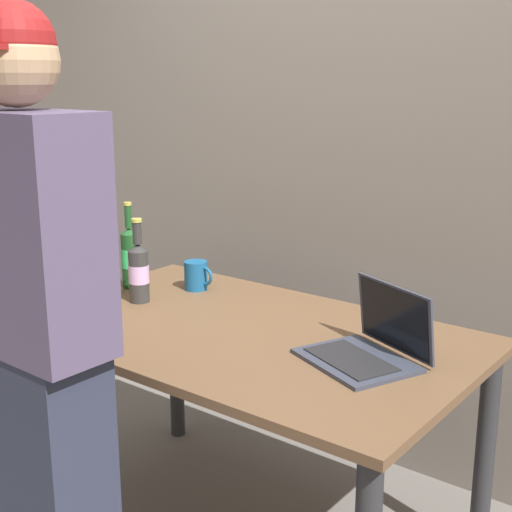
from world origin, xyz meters
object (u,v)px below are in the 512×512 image
(beer_bottle_green, at_px, (138,271))
(beer_bottle_amber, at_px, (108,265))
(coffee_mug, at_px, (196,275))
(person_figure, at_px, (37,350))
(beer_bottle_dark, at_px, (130,256))
(laptop, at_px, (370,345))

(beer_bottle_green, relative_size, beer_bottle_amber, 1.06)
(beer_bottle_green, bearing_deg, coffee_mug, 75.69)
(beer_bottle_amber, height_order, person_figure, person_figure)
(beer_bottle_amber, bearing_deg, beer_bottle_dark, 92.82)
(laptop, relative_size, beer_bottle_green, 1.30)
(coffee_mug, bearing_deg, beer_bottle_amber, -131.01)
(beer_bottle_green, bearing_deg, person_figure, -61.64)
(laptop, xyz_separation_m, beer_bottle_green, (-0.92, -0.03, 0.07))
(coffee_mug, bearing_deg, person_figure, -71.42)
(laptop, bearing_deg, coffee_mug, 166.12)
(beer_bottle_green, height_order, coffee_mug, beer_bottle_green)
(beer_bottle_green, bearing_deg, beer_bottle_dark, 146.13)
(beer_bottle_amber, xyz_separation_m, coffee_mug, (0.21, 0.24, -0.06))
(person_figure, bearing_deg, beer_bottle_dark, 123.64)
(beer_bottle_dark, bearing_deg, coffee_mug, 31.42)
(beer_bottle_amber, height_order, beer_bottle_dark, beer_bottle_dark)
(laptop, bearing_deg, person_figure, -126.97)
(beer_bottle_dark, distance_m, person_figure, 0.96)
(laptop, height_order, coffee_mug, laptop)
(laptop, distance_m, beer_bottle_dark, 1.08)
(beer_bottle_amber, relative_size, person_figure, 0.17)
(person_figure, distance_m, coffee_mug, 0.99)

